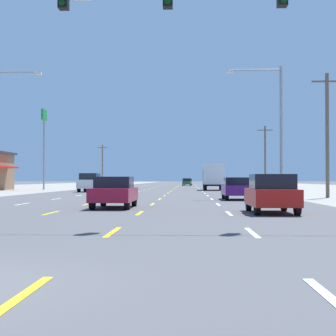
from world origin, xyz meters
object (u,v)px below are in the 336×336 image
sedan_center_turn_near (114,192)px  streetlight_right_row_0 (275,122)px  sedan_far_right_mid (237,188)px  suv_far_left_midfar (90,182)px  pole_sign_left_row_2 (44,131)px  hatchback_inner_right_farther (187,182)px  sedan_inner_right_farthest (188,182)px  box_truck_far_right_far (213,175)px  hatchback_far_right_nearest (272,193)px

sedan_center_turn_near → streetlight_right_row_0: streetlight_right_row_0 is taller
streetlight_right_row_0 → sedan_far_right_mid: bearing=-143.1°
suv_far_left_midfar → pole_sign_left_row_2: (-8.26, 12.07, 6.64)m
hatchback_inner_right_farther → sedan_inner_right_farthest: hatchback_inner_right_farther is taller
box_truck_far_right_far → sedan_inner_right_farthest: bearing=93.2°
suv_far_left_midfar → streetlight_right_row_0: size_ratio=0.53×
hatchback_inner_right_farther → streetlight_right_row_0: streetlight_right_row_0 is taller
sedan_far_right_mid → sedan_center_turn_near: bearing=-122.6°
sedan_far_right_mid → pole_sign_left_row_2: bearing=123.3°
sedan_center_turn_near → streetlight_right_row_0: 16.42m
sedan_far_right_mid → sedan_inner_right_farthest: size_ratio=1.00×
sedan_center_turn_near → sedan_far_right_mid: 12.33m
hatchback_far_right_nearest → box_truck_far_right_far: size_ratio=0.54×
suv_far_left_midfar → sedan_center_turn_near: bearing=-77.5°
sedan_inner_right_farthest → hatchback_inner_right_farther: bearing=-91.6°
sedan_far_right_mid → streetlight_right_row_0: (2.88, 2.17, 4.60)m
box_truck_far_right_far → streetlight_right_row_0: size_ratio=0.78×
sedan_center_turn_near → box_truck_far_right_far: (6.56, 40.94, 1.08)m
sedan_center_turn_near → hatchback_inner_right_farther: (3.15, 84.06, 0.03)m
sedan_inner_right_farthest → pole_sign_left_row_2: 55.89m
pole_sign_left_row_2 → suv_far_left_midfar: bearing=-55.6°
hatchback_far_right_nearest → suv_far_left_midfar: (-13.75, 35.36, 0.24)m
hatchback_inner_right_farther → streetlight_right_row_0: 71.94m
sedan_far_right_mid → box_truck_far_right_far: 30.58m
hatchback_inner_right_farther → suv_far_left_midfar: bearing=-101.0°
box_truck_far_right_far → hatchback_inner_right_farther: size_ratio=1.85×
suv_far_left_midfar → pole_sign_left_row_2: size_ratio=0.47×
hatchback_far_right_nearest → streetlight_right_row_0: 17.04m
hatchback_inner_right_farther → streetlight_right_row_0: size_ratio=0.42×
suv_far_left_midfar → streetlight_right_row_0: streetlight_right_row_0 is taller
sedan_center_turn_near → streetlight_right_row_0: size_ratio=0.49×
sedan_far_right_mid → pole_sign_left_row_2: (-21.92, 33.42, 6.91)m
suv_far_left_midfar → sedan_inner_right_farthest: (10.49, 64.26, -0.27)m
streetlight_right_row_0 → hatchback_far_right_nearest: bearing=-99.8°
hatchback_far_right_nearest → suv_far_left_midfar: 37.94m
hatchback_inner_right_farther → pole_sign_left_row_2: size_ratio=0.37×
sedan_far_right_mid → pole_sign_left_row_2: size_ratio=0.43×
sedan_inner_right_farthest → sedan_center_turn_near: bearing=-92.1°
suv_far_left_midfar → sedan_inner_right_farthest: suv_far_left_midfar is taller
sedan_far_right_mid → box_truck_far_right_far: (-0.09, 30.56, 1.08)m
streetlight_right_row_0 → hatchback_inner_right_farther: bearing=95.1°
hatchback_far_right_nearest → streetlight_right_row_0: (2.79, 16.18, 4.58)m
suv_far_left_midfar → box_truck_far_right_far: box_truck_far_right_far is taller
sedan_far_right_mid → sedan_inner_right_farthest: (-3.18, 85.62, 0.00)m
suv_far_left_midfar → hatchback_inner_right_farther: bearing=79.0°
sedan_far_right_mid → box_truck_far_right_far: size_ratio=0.63×
sedan_center_turn_near → hatchback_inner_right_farther: size_ratio=1.15×
streetlight_right_row_0 → suv_far_left_midfar: bearing=130.8°
suv_far_left_midfar → box_truck_far_right_far: (13.57, 9.20, 0.81)m
sedan_center_turn_near → suv_far_left_midfar: 32.50m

